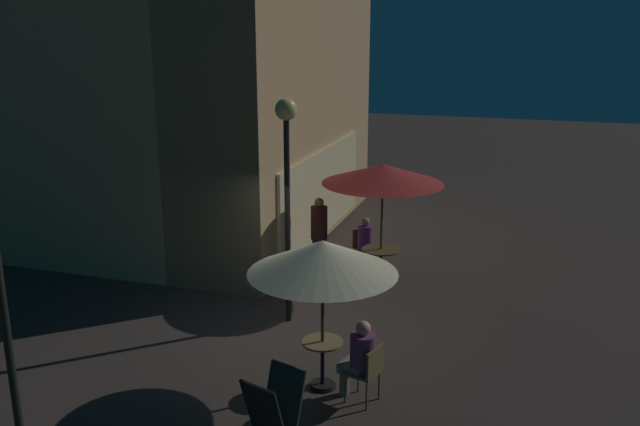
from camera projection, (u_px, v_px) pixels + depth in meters
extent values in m
plane|color=#3A302A|center=(288.00, 338.00, 11.49)|extent=(60.00, 60.00, 0.00)
cube|color=tan|center=(285.00, 40.00, 16.04)|extent=(8.42, 2.11, 9.63)
cube|color=tan|center=(85.00, 42.00, 14.11)|extent=(2.11, 8.66, 9.63)
cube|color=beige|center=(323.00, 192.00, 16.29)|extent=(5.90, 0.08, 2.10)
cylinder|color=black|center=(288.00, 222.00, 11.70)|extent=(0.10, 0.10, 3.69)
sphere|color=#F7DD7C|center=(286.00, 109.00, 11.17)|extent=(0.38, 0.38, 0.38)
cylinder|color=black|center=(0.00, 288.00, 7.69)|extent=(0.10, 0.10, 4.52)
cube|color=black|center=(283.00, 403.00, 8.61)|extent=(0.45, 0.61, 0.96)
cube|color=black|center=(265.00, 416.00, 8.32)|extent=(0.45, 0.61, 0.96)
cylinder|color=black|center=(380.00, 282.00, 13.97)|extent=(0.40, 0.40, 0.03)
cylinder|color=black|center=(380.00, 266.00, 13.88)|extent=(0.06, 0.06, 0.71)
cylinder|color=#4E4124|center=(381.00, 249.00, 13.78)|extent=(0.78, 0.78, 0.03)
cylinder|color=black|center=(322.00, 386.00, 9.95)|extent=(0.40, 0.40, 0.03)
cylinder|color=black|center=(322.00, 365.00, 9.86)|extent=(0.06, 0.06, 0.71)
cylinder|color=olive|center=(323.00, 342.00, 9.76)|extent=(0.60, 0.60, 0.03)
cylinder|color=black|center=(380.00, 281.00, 13.96)|extent=(0.36, 0.36, 0.06)
cylinder|color=#4E3D26|center=(381.00, 226.00, 13.64)|extent=(0.05, 0.05, 2.44)
cone|color=#A52724|center=(383.00, 174.00, 13.35)|extent=(2.44, 2.44, 0.38)
cylinder|color=black|center=(322.00, 385.00, 9.95)|extent=(0.36, 0.36, 0.06)
cylinder|color=#453B20|center=(323.00, 317.00, 9.66)|extent=(0.05, 0.05, 2.22)
cone|color=beige|center=(323.00, 257.00, 9.41)|extent=(2.14, 2.14, 0.48)
cylinder|color=brown|center=(375.00, 262.00, 14.53)|extent=(0.03, 0.03, 0.45)
cylinder|color=brown|center=(361.00, 264.00, 14.42)|extent=(0.03, 0.03, 0.45)
cylinder|color=brown|center=(368.00, 257.00, 14.84)|extent=(0.03, 0.03, 0.45)
cylinder|color=brown|center=(354.00, 259.00, 14.72)|extent=(0.03, 0.03, 0.45)
cube|color=brown|center=(365.00, 250.00, 14.56)|extent=(0.59, 0.59, 0.04)
cube|color=brown|center=(361.00, 237.00, 14.68)|extent=(0.29, 0.36, 0.40)
cylinder|color=brown|center=(345.00, 388.00, 9.48)|extent=(0.03, 0.03, 0.45)
cylinder|color=brown|center=(358.00, 378.00, 9.76)|extent=(0.03, 0.03, 0.45)
cylinder|color=brown|center=(367.00, 396.00, 9.29)|extent=(0.03, 0.03, 0.45)
cylinder|color=brown|center=(379.00, 385.00, 9.57)|extent=(0.03, 0.03, 0.45)
cube|color=brown|center=(363.00, 371.00, 9.46)|extent=(0.54, 0.54, 0.04)
cube|color=brown|center=(375.00, 362.00, 9.29)|extent=(0.43, 0.16, 0.38)
cube|color=#2D2D4E|center=(367.00, 251.00, 14.43)|extent=(0.48, 0.47, 0.14)
cylinder|color=#2D2D4E|center=(370.00, 264.00, 14.35)|extent=(0.14, 0.14, 0.49)
cylinder|color=#622E6A|center=(365.00, 237.00, 14.49)|extent=(0.32, 0.32, 0.51)
sphere|color=#8F6E4F|center=(365.00, 222.00, 14.39)|extent=(0.20, 0.20, 0.20)
cube|color=slate|center=(354.00, 367.00, 9.53)|extent=(0.45, 0.45, 0.14)
cylinder|color=slate|center=(344.00, 379.00, 9.68)|extent=(0.14, 0.14, 0.49)
cylinder|color=#64365D|center=(363.00, 352.00, 9.38)|extent=(0.36, 0.36, 0.54)
sphere|color=tan|center=(363.00, 328.00, 9.28)|extent=(0.21, 0.21, 0.21)
cylinder|color=#5D375D|center=(319.00, 262.00, 13.75)|extent=(0.29, 0.29, 0.99)
cylinder|color=#431D1C|center=(319.00, 223.00, 13.52)|extent=(0.34, 0.34, 0.67)
sphere|color=#90704E|center=(319.00, 203.00, 13.41)|extent=(0.19, 0.19, 0.19)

